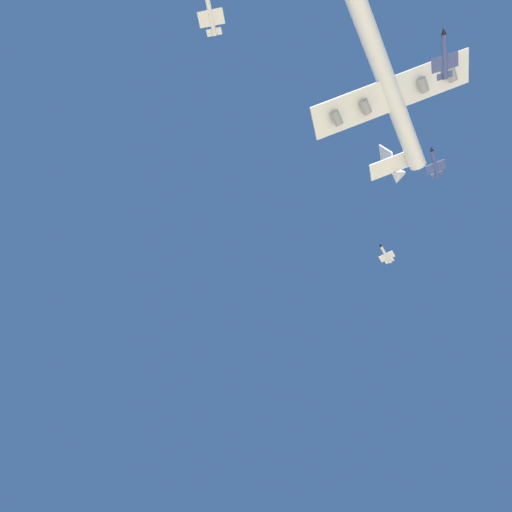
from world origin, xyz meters
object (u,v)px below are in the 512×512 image
object	(u,v)px
carrier_jet	(390,92)
chase_jet_high_escort	(386,254)
chase_jet_trailing	(435,164)
chase_jet_right_wing	(444,57)
chase_jet_left_wing	(210,12)

from	to	relation	value
carrier_jet	chase_jet_high_escort	distance (m)	98.01
chase_jet_trailing	chase_jet_high_escort	size ratio (longest dim) A/B	1.01
chase_jet_right_wing	chase_jet_high_escort	bearing A→B (deg)	-169.65
chase_jet_left_wing	chase_jet_right_wing	size ratio (longest dim) A/B	0.97
carrier_jet	chase_jet_left_wing	bearing A→B (deg)	-51.22
carrier_jet	chase_jet_right_wing	bearing A→B (deg)	51.13
chase_jet_high_escort	chase_jet_trailing	bearing A→B (deg)	39.53
carrier_jet	chase_jet_right_wing	size ratio (longest dim) A/B	4.92
carrier_jet	chase_jet_trailing	world-z (taller)	chase_jet_trailing
chase_jet_high_escort	chase_jet_right_wing	bearing A→B (deg)	26.95
chase_jet_right_wing	chase_jet_high_escort	distance (m)	114.70
chase_jet_right_wing	chase_jet_trailing	xyz separation A→B (m)	(-48.32, -14.37, 26.88)
chase_jet_left_wing	chase_jet_high_escort	distance (m)	148.28
chase_jet_high_escort	chase_jet_left_wing	bearing A→B (deg)	-2.15
chase_jet_high_escort	carrier_jet	bearing A→B (deg)	19.90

